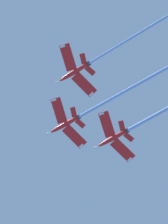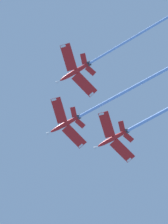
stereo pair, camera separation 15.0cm
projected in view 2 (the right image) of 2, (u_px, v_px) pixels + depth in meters
The scene contains 3 objects.
jet_lead at pixel (95, 108), 137.43m from camera, with size 19.83×52.53×11.86m.
jet_left_wing at pixel (100, 57), 133.18m from camera, with size 19.86×55.48×13.55m.
jet_right_wing at pixel (153, 117), 134.82m from camera, with size 19.90×58.39×13.72m.
Camera 2 is at (28.70, -1.71, 1.81)m, focal length 64.58 mm.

